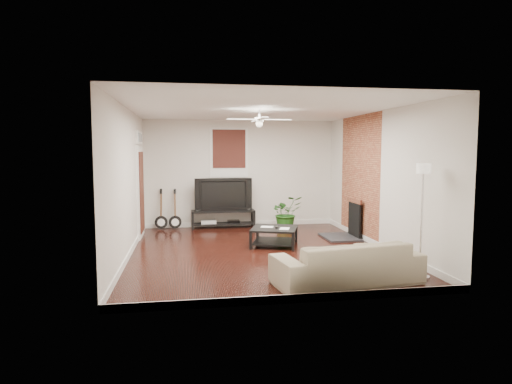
# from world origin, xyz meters

# --- Properties ---
(room) EXTENTS (5.01, 6.01, 2.81)m
(room) POSITION_xyz_m (0.00, 0.00, 1.40)
(room) COLOR black
(room) RESTS_ON ground
(brick_accent) EXTENTS (0.02, 2.20, 2.80)m
(brick_accent) POSITION_xyz_m (2.49, 1.00, 1.40)
(brick_accent) COLOR brown
(brick_accent) RESTS_ON floor
(fireplace) EXTENTS (0.80, 1.10, 0.92)m
(fireplace) POSITION_xyz_m (2.20, 1.00, 0.46)
(fireplace) COLOR black
(fireplace) RESTS_ON floor
(window_back) EXTENTS (1.00, 0.06, 1.30)m
(window_back) POSITION_xyz_m (-0.30, 2.97, 1.95)
(window_back) COLOR black
(window_back) RESTS_ON wall_back
(door_left) EXTENTS (0.08, 1.00, 2.50)m
(door_left) POSITION_xyz_m (-2.46, 1.90, 1.25)
(door_left) COLOR white
(door_left) RESTS_ON wall_left
(tv_stand) EXTENTS (1.64, 0.44, 0.46)m
(tv_stand) POSITION_xyz_m (-0.48, 2.78, 0.23)
(tv_stand) COLOR black
(tv_stand) RESTS_ON floor
(tv) EXTENTS (1.47, 0.19, 0.85)m
(tv) POSITION_xyz_m (-0.48, 2.80, 0.88)
(tv) COLOR black
(tv) RESTS_ON tv_stand
(coffee_table) EXTENTS (1.16, 1.16, 0.38)m
(coffee_table) POSITION_xyz_m (0.40, 0.45, 0.19)
(coffee_table) COLOR black
(coffee_table) RESTS_ON floor
(sofa) EXTENTS (2.32, 1.19, 0.65)m
(sofa) POSITION_xyz_m (0.95, -2.29, 0.32)
(sofa) COLOR #C9AF96
(sofa) RESTS_ON floor
(floor_lamp) EXTENTS (0.34, 0.34, 1.81)m
(floor_lamp) POSITION_xyz_m (2.20, -2.19, 0.90)
(floor_lamp) COLOR silver
(floor_lamp) RESTS_ON floor
(potted_plant) EXTENTS (0.89, 0.81, 0.86)m
(potted_plant) POSITION_xyz_m (1.08, 2.27, 0.43)
(potted_plant) COLOR #215B1A
(potted_plant) RESTS_ON floor
(guitar_left) EXTENTS (0.34, 0.25, 1.04)m
(guitar_left) POSITION_xyz_m (-2.06, 2.75, 0.52)
(guitar_left) COLOR black
(guitar_left) RESTS_ON floor
(guitar_right) EXTENTS (0.33, 0.23, 1.04)m
(guitar_right) POSITION_xyz_m (-1.71, 2.72, 0.52)
(guitar_right) COLOR black
(guitar_right) RESTS_ON floor
(ceiling_fan) EXTENTS (1.24, 1.24, 0.32)m
(ceiling_fan) POSITION_xyz_m (0.00, 0.00, 2.60)
(ceiling_fan) COLOR white
(ceiling_fan) RESTS_ON ceiling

